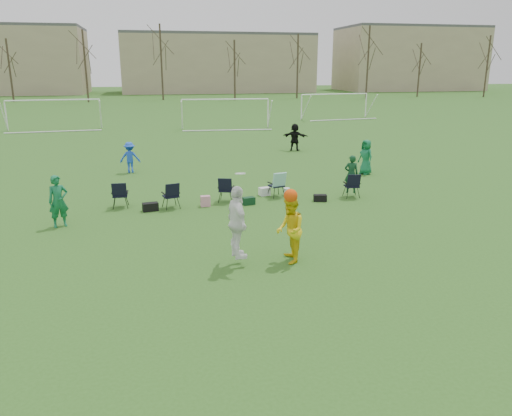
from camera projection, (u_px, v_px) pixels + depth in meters
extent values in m
plane|color=#2D591B|center=(262.00, 291.00, 11.56)|extent=(260.00, 260.00, 0.00)
imported|color=#12673D|center=(58.00, 201.00, 16.02)|extent=(0.72, 0.60, 1.70)
imported|color=blue|center=(130.00, 157.00, 24.36)|extent=(1.01, 0.63, 1.50)
imported|color=#12683E|center=(366.00, 157.00, 24.00)|extent=(0.79, 0.96, 1.67)
imported|color=black|center=(295.00, 137.00, 30.83)|extent=(1.60, 1.17, 1.67)
imported|color=white|center=(237.00, 223.00, 12.73)|extent=(0.65, 1.18, 1.90)
imported|color=yellow|center=(290.00, 230.00, 13.08)|extent=(0.77, 0.94, 1.78)
sphere|color=#E1450B|center=(291.00, 196.00, 12.82)|extent=(0.36, 0.36, 0.36)
cylinder|color=white|center=(240.00, 174.00, 12.35)|extent=(0.27, 0.27, 0.06)
imported|color=#103C1F|center=(351.00, 174.00, 19.80)|extent=(0.62, 0.48, 1.52)
cube|color=black|center=(150.00, 207.00, 17.97)|extent=(0.59, 0.39, 0.30)
cube|color=#CD849B|center=(205.00, 201.00, 18.55)|extent=(0.36, 0.23, 0.40)
cube|color=#0E331A|center=(249.00, 201.00, 18.82)|extent=(0.50, 0.37, 0.28)
cube|color=white|center=(265.00, 191.00, 20.17)|extent=(0.48, 0.39, 0.32)
cylinder|color=white|center=(287.00, 192.00, 20.17)|extent=(0.26, 0.26, 0.30)
cube|color=black|center=(320.00, 198.00, 19.28)|extent=(0.54, 0.36, 0.26)
cube|color=black|center=(120.00, 195.00, 18.36)|extent=(0.61, 0.61, 0.96)
cube|color=black|center=(171.00, 195.00, 18.27)|extent=(0.73, 0.73, 0.96)
cube|color=black|center=(226.00, 189.00, 19.15)|extent=(0.75, 0.75, 0.96)
cube|color=black|center=(276.00, 185.00, 19.89)|extent=(0.74, 0.74, 0.96)
cube|color=black|center=(352.00, 185.00, 19.82)|extent=(0.65, 0.65, 0.96)
cylinder|color=white|center=(6.00, 116.00, 40.22)|extent=(0.12, 0.12, 2.40)
cylinder|color=white|center=(100.00, 114.00, 42.27)|extent=(0.12, 0.12, 2.40)
cylinder|color=white|center=(53.00, 100.00, 40.92)|extent=(7.28, 0.76, 0.12)
cylinder|color=white|center=(182.00, 114.00, 41.67)|extent=(0.12, 0.12, 2.40)
cylinder|color=white|center=(268.00, 113.00, 42.64)|extent=(0.12, 0.12, 2.40)
cylinder|color=white|center=(225.00, 99.00, 41.83)|extent=(7.29, 0.63, 0.12)
cylinder|color=white|center=(301.00, 107.00, 48.99)|extent=(0.12, 0.12, 2.40)
cylinder|color=white|center=(366.00, 105.00, 51.39)|extent=(0.12, 0.12, 2.40)
cylinder|color=white|center=(335.00, 94.00, 49.87)|extent=(7.25, 1.13, 0.12)
cylinder|color=#382B21|center=(10.00, 71.00, 73.25)|extent=(0.28, 0.28, 9.00)
cylinder|color=#382B21|center=(85.00, 66.00, 72.45)|extent=(0.28, 0.28, 10.20)
cylinder|color=#382B21|center=(161.00, 62.00, 77.31)|extent=(0.28, 0.28, 11.40)
cylinder|color=#382B21|center=(235.00, 70.00, 77.01)|extent=(0.28, 0.28, 9.00)
cylinder|color=#382B21|center=(298.00, 67.00, 81.86)|extent=(0.28, 0.28, 10.20)
cylinder|color=#382B21|center=(368.00, 63.00, 81.07)|extent=(0.28, 0.28, 11.40)
cylinder|color=#382B21|center=(419.00, 70.00, 86.41)|extent=(0.28, 0.28, 9.00)
cylinder|color=#382B21|center=(487.00, 67.00, 85.62)|extent=(0.28, 0.28, 10.20)
cube|color=tan|center=(217.00, 65.00, 102.82)|extent=(38.00, 16.00, 11.00)
cube|color=tan|center=(408.00, 60.00, 111.13)|extent=(30.00, 16.00, 13.00)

